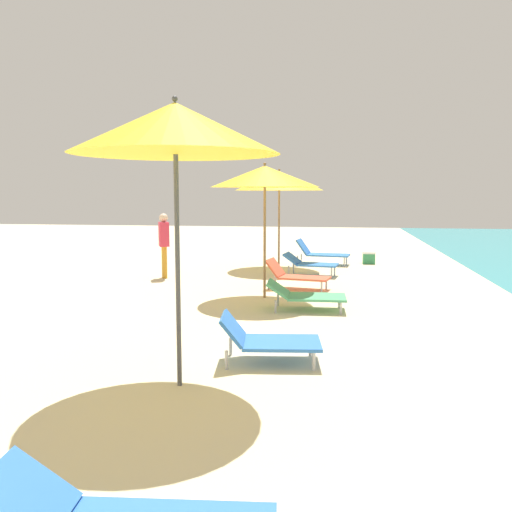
{
  "coord_description": "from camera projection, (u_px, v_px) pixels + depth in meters",
  "views": [
    {
      "loc": [
        2.13,
        7.7,
        2.0
      ],
      "look_at": [
        1.19,
        13.53,
        1.31
      ],
      "focal_mm": 37.08,
      "sensor_mm": 36.0,
      "label": 1
    }
  ],
  "objects": [
    {
      "name": "lounger_farthest_inland",
      "position": [
        310.0,
        263.0,
        12.97
      ],
      "size": [
        1.37,
        0.8,
        0.56
      ],
      "rotation": [
        0.0,
        0.0,
        -0.12
      ],
      "color": "blue",
      "rests_on": "ground"
    },
    {
      "name": "person_walking_mid",
      "position": [
        164.0,
        239.0,
        12.59
      ],
      "size": [
        0.35,
        0.42,
        1.55
      ],
      "rotation": [
        0.0,
        0.0,
        3.58
      ],
      "color": "orange",
      "rests_on": "ground"
    },
    {
      "name": "lounger_fourth_shoreside",
      "position": [
        267.0,
        339.0,
        6.29
      ],
      "size": [
        1.26,
        0.81,
        0.58
      ],
      "rotation": [
        0.0,
        0.0,
        0.13
      ],
      "color": "blue",
      "rests_on": "ground"
    },
    {
      "name": "lounger_fifth_inland",
      "position": [
        305.0,
        295.0,
        9.14
      ],
      "size": [
        1.39,
        0.75,
        0.5
      ],
      "rotation": [
        0.0,
        0.0,
        0.05
      ],
      "color": "#4CA572",
      "rests_on": "ground"
    },
    {
      "name": "umbrella_fourth",
      "position": [
        175.0,
        129.0,
        5.25
      ],
      "size": [
        2.1,
        2.1,
        2.97
      ],
      "color": "#4C4C51",
      "rests_on": "ground"
    },
    {
      "name": "umbrella_farthest",
      "position": [
        279.0,
        181.0,
        14.09
      ],
      "size": [
        2.36,
        2.36,
        2.68
      ],
      "color": "olive",
      "rests_on": "ground"
    },
    {
      "name": "lounger_fifth_shoreside",
      "position": [
        296.0,
        275.0,
        11.16
      ],
      "size": [
        1.4,
        0.8,
        0.63
      ],
      "rotation": [
        0.0,
        0.0,
        -0.18
      ],
      "color": "#D8593F",
      "rests_on": "ground"
    },
    {
      "name": "cooler_box",
      "position": [
        369.0,
        257.0,
        15.33
      ],
      "size": [
        0.35,
        0.46,
        0.35
      ],
      "color": "#338C59",
      "rests_on": "ground"
    },
    {
      "name": "lounger_farthest_shoreside",
      "position": [
        321.0,
        253.0,
        15.05
      ],
      "size": [
        1.54,
        0.84,
        0.72
      ],
      "rotation": [
        0.0,
        0.0,
        -0.11
      ],
      "color": "blue",
      "rests_on": "ground"
    },
    {
      "name": "umbrella_fifth",
      "position": [
        265.0,
        177.0,
        9.99
      ],
      "size": [
        2.07,
        2.07,
        2.6
      ],
      "color": "olive",
      "rests_on": "ground"
    }
  ]
}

